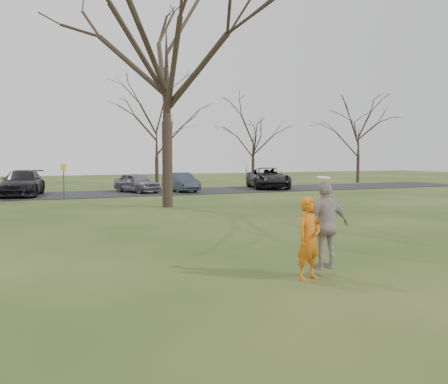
{
  "coord_description": "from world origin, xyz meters",
  "views": [
    {
      "loc": [
        -6.15,
        -9.33,
        2.53
      ],
      "look_at": [
        0.0,
        4.0,
        1.5
      ],
      "focal_mm": 41.58,
      "sensor_mm": 36.0,
      "label": 1
    }
  ],
  "objects": [
    {
      "name": "ground",
      "position": [
        0.0,
        0.0,
        0.0
      ],
      "size": [
        120.0,
        120.0,
        0.0
      ],
      "primitive_type": "plane",
      "color": "#1E380F",
      "rests_on": "ground"
    },
    {
      "name": "parking_strip",
      "position": [
        0.0,
        25.0,
        0.02
      ],
      "size": [
        62.0,
        6.5,
        0.04
      ],
      "primitive_type": "cube",
      "color": "black",
      "rests_on": "ground"
    },
    {
      "name": "player_defender",
      "position": [
        -0.19,
        -0.55,
        0.85
      ],
      "size": [
        0.7,
        0.55,
        1.7
      ],
      "primitive_type": "imported",
      "rotation": [
        0.0,
        0.0,
        0.27
      ],
      "color": "orange",
      "rests_on": "ground"
    },
    {
      "name": "car_3",
      "position": [
        -4.07,
        25.17,
        0.84
      ],
      "size": [
        3.39,
        5.86,
        1.6
      ],
      "primitive_type": "imported",
      "rotation": [
        0.0,
        0.0,
        -0.22
      ],
      "color": "black",
      "rests_on": "parking_strip"
    },
    {
      "name": "car_4",
      "position": [
        3.22,
        25.19,
        0.71
      ],
      "size": [
        2.79,
        4.22,
        1.34
      ],
      "primitive_type": "imported",
      "rotation": [
        0.0,
        0.0,
        0.34
      ],
      "color": "slate",
      "rests_on": "parking_strip"
    },
    {
      "name": "car_5",
      "position": [
        6.22,
        24.71,
        0.7
      ],
      "size": [
        1.53,
        4.05,
        1.32
      ],
      "primitive_type": "imported",
      "rotation": [
        0.0,
        0.0,
        0.04
      ],
      "color": "#2E3845",
      "rests_on": "parking_strip"
    },
    {
      "name": "car_6",
      "position": [
        13.47,
        25.18,
        0.83
      ],
      "size": [
        4.23,
        6.24,
        1.59
      ],
      "primitive_type": "imported",
      "rotation": [
        0.0,
        0.0,
        -0.31
      ],
      "color": "black",
      "rests_on": "parking_strip"
    },
    {
      "name": "catching_play",
      "position": [
        0.3,
        -0.46,
        1.07
      ],
      "size": [
        1.08,
        0.48,
        1.95
      ],
      "color": "#AFA19D",
      "rests_on": "ground"
    },
    {
      "name": "sign_yellow",
      "position": [
        -2.0,
        22.0,
        1.45
      ],
      "size": [
        0.35,
        0.35,
        2.08
      ],
      "color": "#47474C",
      "rests_on": "ground"
    },
    {
      "name": "sign_white",
      "position": [
        10.0,
        22.0,
        1.45
      ],
      "size": [
        0.35,
        0.35,
        2.08
      ],
      "color": "#47474C",
      "rests_on": "ground"
    },
    {
      "name": "big_tree",
      "position": [
        2.0,
        15.0,
        7.0
      ],
      "size": [
        9.0,
        9.0,
        14.0
      ],
      "primitive_type": null,
      "color": "#352821",
      "rests_on": "ground"
    },
    {
      "name": "small_tree_row",
      "position": [
        4.38,
        30.06,
        3.89
      ],
      "size": [
        55.0,
        5.9,
        8.5
      ],
      "color": "#352821",
      "rests_on": "ground"
    }
  ]
}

